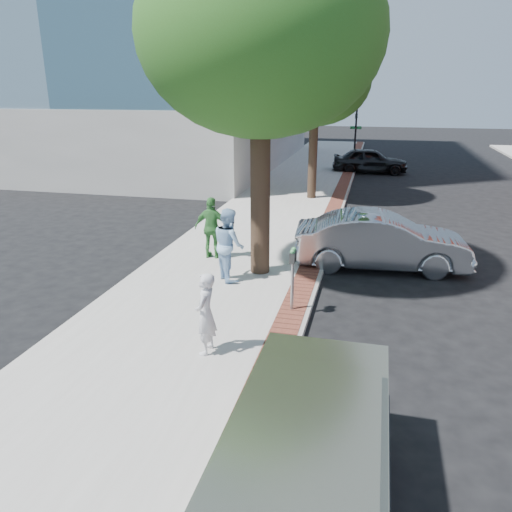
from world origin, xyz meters
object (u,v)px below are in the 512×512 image
(person_officer, at_px, (229,244))
(van, at_px, (305,471))
(bg_car, at_px, (370,160))
(parking_meter, at_px, (293,266))
(sedan_silver, at_px, (381,241))
(person_green, at_px, (212,228))
(person_gray, at_px, (206,314))

(person_officer, bearing_deg, van, 165.89)
(person_officer, bearing_deg, bg_car, -45.96)
(person_officer, bearing_deg, parking_meter, -165.06)
(person_officer, bearing_deg, sedan_silver, -96.88)
(person_green, distance_m, sedan_silver, 4.91)
(person_gray, height_order, person_green, person_green)
(bg_car, bearing_deg, sedan_silver, 177.36)
(parking_meter, relative_size, sedan_silver, 0.30)
(bg_car, relative_size, van, 0.99)
(van, bearing_deg, person_gray, 124.62)
(person_officer, distance_m, bg_car, 19.80)
(person_green, relative_size, bg_car, 0.41)
(person_officer, xyz_separation_m, person_green, (-0.98, 1.57, -0.04))
(person_green, bearing_deg, van, 114.21)
(person_gray, relative_size, person_green, 0.88)
(person_green, relative_size, van, 0.40)
(parking_meter, xyz_separation_m, sedan_silver, (1.95, 3.76, -0.40))
(parking_meter, distance_m, person_green, 4.27)
(person_green, bearing_deg, person_gray, 106.84)
(parking_meter, relative_size, bg_car, 0.33)
(person_green, bearing_deg, sedan_silver, -172.51)
(person_gray, relative_size, sedan_silver, 0.33)
(parking_meter, xyz_separation_m, van, (1.13, -5.83, -0.30))
(person_green, bearing_deg, person_officer, 121.78)
(parking_meter, relative_size, person_gray, 0.92)
(person_officer, xyz_separation_m, bg_car, (3.19, 19.54, -0.34))
(sedan_silver, relative_size, bg_car, 1.09)
(parking_meter, distance_m, person_officer, 2.47)
(parking_meter, distance_m, bg_car, 21.12)
(person_officer, distance_m, sedan_silver, 4.49)
(person_green, relative_size, sedan_silver, 0.37)
(parking_meter, xyz_separation_m, person_gray, (-1.27, -2.30, -0.25))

